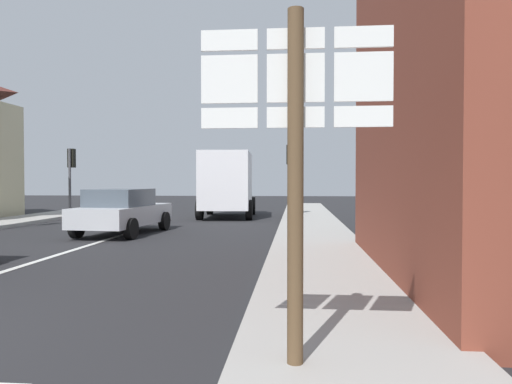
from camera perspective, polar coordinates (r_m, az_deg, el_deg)
name	(u,v)px	position (r m, az deg, el deg)	size (l,w,h in m)	color
ground_plane	(113,238)	(14.80, -17.11, -5.41)	(80.00, 80.00, 0.00)	#232326
sidewalk_right	(319,248)	(11.75, 7.70, -6.76)	(2.35, 44.00, 0.14)	#9E9B96
lane_centre_stripe	(40,260)	(11.23, -24.86, -7.58)	(0.16, 12.00, 0.01)	silver
sedan_far	(123,211)	(15.76, -15.98, -2.22)	(2.25, 4.33, 1.47)	#B7BABF
delivery_truck	(227,183)	(22.12, -3.51, 1.15)	(2.70, 5.10, 3.05)	silver
route_sign_post	(295,149)	(4.06, 4.85, 5.27)	(1.66, 0.14, 3.20)	brown
traffic_light_far_right	(290,164)	(21.85, 4.13, 3.44)	(0.30, 0.49, 3.41)	#47474C
traffic_light_far_left	(71,166)	(24.02, -21.67, 2.92)	(0.30, 0.49, 3.27)	#47474C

